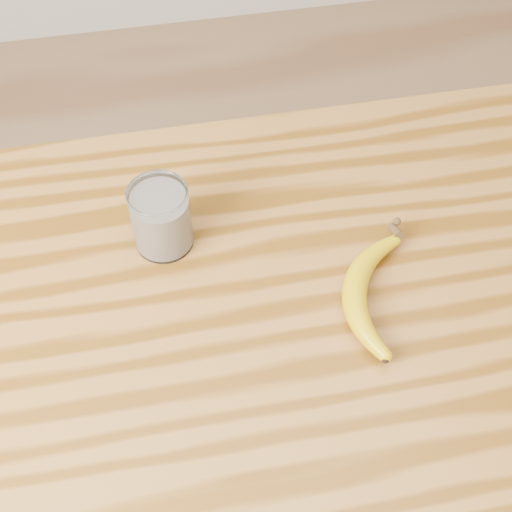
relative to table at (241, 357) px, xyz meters
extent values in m
plane|color=#8C6A48|center=(0.00, 0.00, -0.77)|extent=(4.00, 4.00, 0.00)
cube|color=#966229|center=(0.00, 0.00, 0.11)|extent=(1.20, 0.80, 0.04)
cylinder|color=brown|center=(0.54, 0.34, -0.34)|extent=(0.06, 0.06, 0.86)
cylinder|color=white|center=(-0.09, 0.15, 0.19)|extent=(0.09, 0.09, 0.11)
torus|color=white|center=(-0.09, 0.15, 0.24)|extent=(0.09, 0.09, 0.00)
cylinder|color=silver|center=(-0.09, 0.15, 0.18)|extent=(0.08, 0.08, 0.09)
camera|label=1|loc=(-0.08, -0.54, 0.99)|focal=50.00mm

